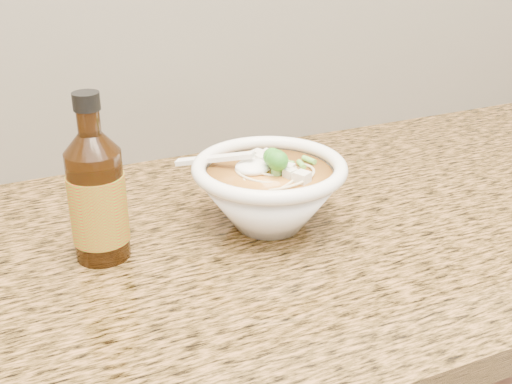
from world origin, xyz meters
name	(u,v)px	position (x,y,z in m)	size (l,w,h in m)	color
counter_slab	(216,251)	(0.00, 1.68, 0.88)	(4.00, 0.68, 0.04)	brown
soup_bowl	(269,193)	(0.08, 1.68, 0.95)	(0.21, 0.21, 0.12)	white
hot_sauce_bottle	(97,198)	(-0.15, 1.69, 0.98)	(0.08, 0.08, 0.22)	#381C07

